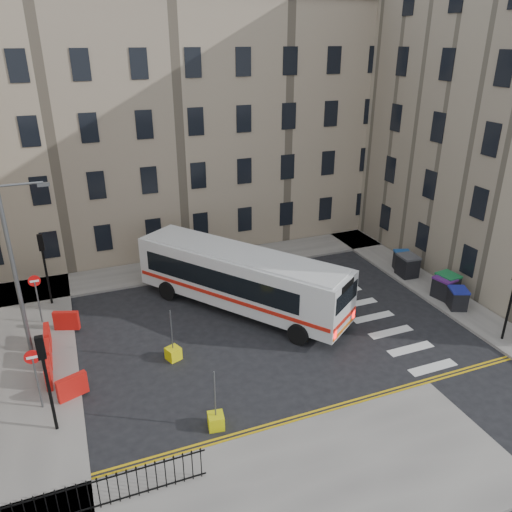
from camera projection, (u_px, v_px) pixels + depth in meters
ground at (296, 320)px, 26.44m from camera, size 120.00×120.00×0.00m
pavement_north at (152, 272)px, 31.71m from camera, size 36.00×3.20×0.15m
pavement_east at (393, 264)px, 32.84m from camera, size 2.40×26.00×0.15m
pavement_west at (7, 368)px, 22.55m from camera, size 6.00×22.00×0.15m
terrace_north at (108, 120)px, 33.81m from camera, size 38.30×10.80×17.20m
traffic_light_nw at (44, 259)px, 26.78m from camera, size 0.28×0.22×4.10m
traffic_light_sw at (45, 370)px, 17.84m from camera, size 0.28×0.22×4.10m
streetlamp at (14, 270)px, 22.02m from camera, size 0.50×0.22×8.14m
no_entry_north at (36, 289)px, 25.23m from camera, size 0.60×0.08×3.00m
no_entry_south at (34, 367)px, 19.27m from camera, size 0.60×0.08×3.00m
roadworks_barriers at (56, 353)px, 22.62m from camera, size 1.66×6.26×1.00m
iron_railings at (84, 498)px, 15.37m from camera, size 7.80×0.04×1.20m
bus at (240, 277)px, 26.86m from camera, size 9.38×11.49×3.32m
wheelie_bin_a at (457, 298)px, 27.16m from camera, size 1.24×1.31×1.15m
wheelie_bin_b at (444, 288)px, 28.25m from camera, size 1.17×1.28×1.22m
wheelie_bin_c at (447, 284)px, 28.55m from camera, size 1.15×1.28×1.28m
wheelie_bin_d at (408, 265)px, 30.83m from camera, size 1.14×1.29×1.35m
wheelie_bin_e at (403, 261)px, 31.59m from camera, size 1.25×1.35×1.23m
bollard_yellow at (173, 353)px, 23.16m from camera, size 0.78×0.78×0.60m
bollard_chevron at (216, 421)px, 19.08m from camera, size 0.69×0.69×0.60m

